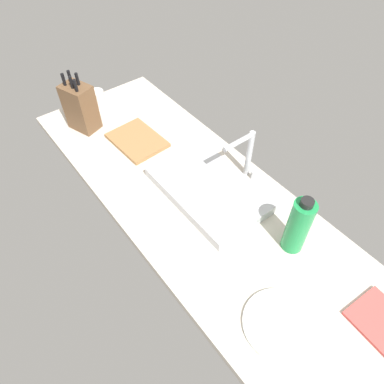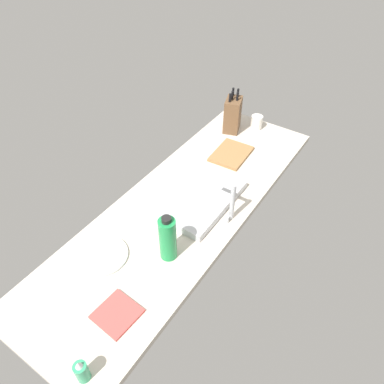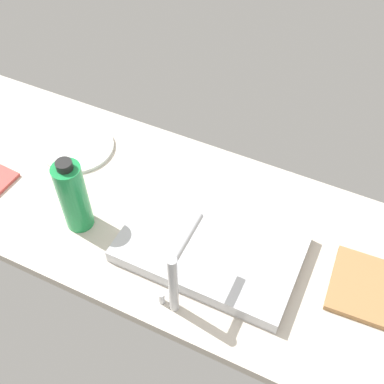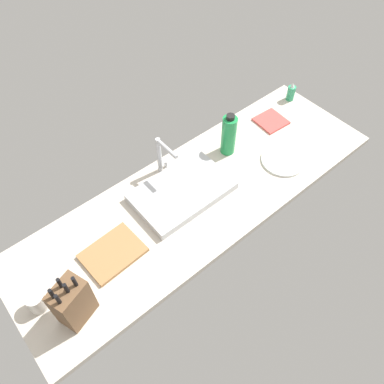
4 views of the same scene
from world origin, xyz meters
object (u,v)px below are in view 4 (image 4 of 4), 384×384
(sink_basin, at_px, (182,191))
(dish_towel, at_px, (271,121))
(soap_bottle, at_px, (291,92))
(knife_block, at_px, (72,302))
(water_bottle, at_px, (229,135))
(cutting_board, at_px, (113,253))
(dinner_plate, at_px, (283,160))
(coffee_mug, at_px, (37,302))
(faucet, at_px, (162,154))

(sink_basin, xyz_separation_m, dish_towel, (0.73, 0.08, -0.01))
(soap_bottle, relative_size, dish_towel, 0.74)
(knife_block, xyz_separation_m, water_bottle, (1.07, 0.28, 0.00))
(cutting_board, relative_size, dinner_plate, 1.11)
(sink_basin, distance_m, knife_block, 0.73)
(soap_bottle, xyz_separation_m, coffee_mug, (-1.77, -0.22, -0.00))
(dish_towel, relative_size, coffee_mug, 1.75)
(sink_basin, xyz_separation_m, soap_bottle, (0.97, 0.15, 0.03))
(sink_basin, bearing_deg, dinner_plate, -17.47)
(cutting_board, relative_size, soap_bottle, 2.18)
(sink_basin, height_order, dish_towel, sink_basin)
(knife_block, relative_size, coffee_mug, 3.03)
(dinner_plate, distance_m, coffee_mug, 1.36)
(sink_basin, xyz_separation_m, dinner_plate, (0.55, -0.17, -0.01))
(cutting_board, bearing_deg, faucet, 27.25)
(water_bottle, bearing_deg, faucet, 164.44)
(sink_basin, relative_size, knife_block, 1.72)
(faucet, distance_m, soap_bottle, 0.96)
(dinner_plate, bearing_deg, dish_towel, 54.71)
(knife_block, bearing_deg, faucet, 8.97)
(dish_towel, bearing_deg, water_bottle, -179.04)
(dish_towel, bearing_deg, dinner_plate, -125.29)
(faucet, height_order, soap_bottle, faucet)
(soap_bottle, xyz_separation_m, dinner_plate, (-0.42, -0.32, -0.04))
(soap_bottle, bearing_deg, dinner_plate, -142.68)
(water_bottle, bearing_deg, dinner_plate, -54.64)
(soap_bottle, bearing_deg, dish_towel, -164.43)
(water_bottle, bearing_deg, dish_towel, 0.96)
(sink_basin, bearing_deg, cutting_board, -171.75)
(sink_basin, bearing_deg, water_bottle, 11.00)
(knife_block, height_order, coffee_mug, knife_block)
(faucet, distance_m, cutting_board, 0.53)
(faucet, height_order, dish_towel, faucet)
(soap_bottle, distance_m, dinner_plate, 0.53)
(coffee_mug, bearing_deg, faucet, 16.90)
(faucet, relative_size, coffee_mug, 2.44)
(water_bottle, relative_size, dinner_plate, 1.07)
(soap_bottle, relative_size, dinner_plate, 0.51)
(coffee_mug, bearing_deg, dish_towel, 5.75)
(cutting_board, relative_size, coffee_mug, 2.81)
(water_bottle, bearing_deg, soap_bottle, 6.99)
(sink_basin, distance_m, dish_towel, 0.73)
(dish_towel, xyz_separation_m, coffee_mug, (-1.53, -0.15, 0.04))
(dinner_plate, bearing_deg, sink_basin, 162.53)
(faucet, xyz_separation_m, coffee_mug, (-0.82, -0.25, -0.09))
(cutting_board, xyz_separation_m, water_bottle, (0.82, 0.14, 0.11))
(water_bottle, height_order, dish_towel, water_bottle)
(faucet, xyz_separation_m, water_bottle, (0.36, -0.10, -0.02))
(faucet, xyz_separation_m, knife_block, (-0.71, -0.38, -0.02))
(cutting_board, xyz_separation_m, coffee_mug, (-0.36, -0.01, 0.04))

